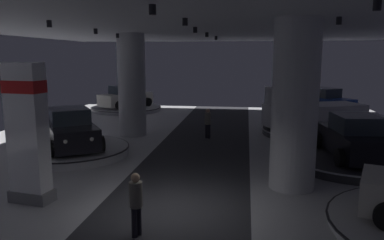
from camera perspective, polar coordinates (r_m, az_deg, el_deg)
The scene contains 17 objects.
ground at distance 11.00m, azimuth -2.97°, elevation -13.62°, with size 24.00×44.00×0.06m.
ceiling_with_spotlights at distance 10.17m, azimuth -3.26°, elevation 16.59°, with size 24.00×44.00×0.39m.
column_right at distance 12.55m, azimuth 15.30°, elevation 2.15°, with size 1.47×1.47×5.50m.
column_left at distance 20.77m, azimuth -9.11°, elevation 5.26°, with size 1.49×1.49×5.50m.
brand_sign_pylon at distance 12.00m, azimuth -23.64°, elevation -1.62°, with size 1.35×0.84×4.14m.
display_platform_mid_right at distance 16.43m, azimuth 23.07°, elevation -5.64°, with size 5.26×5.26×0.35m.
display_car_mid_right at distance 16.19m, azimuth 23.32°, elevation -2.52°, with size 2.56×4.37×1.71m.
display_platform_deep_left at distance 30.35m, azimuth -9.91°, elevation 1.73°, with size 5.49×5.49×0.30m.
display_car_deep_left at distance 30.22m, azimuth -10.01°, elevation 3.40°, with size 3.79×4.50×1.71m.
display_platform_deep_right at distance 29.10m, azimuth 19.41°, elevation 0.96°, with size 4.53×4.53×0.28m.
display_car_deep_right at distance 29.01m, azimuth 19.47°, elevation 2.70°, with size 3.80×4.50×1.71m.
display_platform_far_right at distance 21.92m, azimuth 17.90°, elevation -1.63°, with size 5.68×5.68×0.34m.
pickup_truck_far_right at distance 21.57m, azimuth 17.32°, elevation 1.15°, with size 5.70×4.15×2.30m.
display_platform_mid_left at distance 17.44m, azimuth -17.77°, elevation -4.42°, with size 5.04×5.04×0.37m.
display_car_mid_left at distance 17.27m, azimuth -17.95°, elevation -1.41°, with size 3.86×4.48×1.71m.
visitor_walking_near at distance 9.31m, azimuth -8.48°, elevation -11.98°, with size 0.32×0.32×1.59m.
visitor_walking_far at distance 19.83m, azimuth 2.41°, elevation -0.21°, with size 0.32×0.32×1.59m.
Camera 1 is at (1.99, -9.90, 4.34)m, focal length 35.24 mm.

